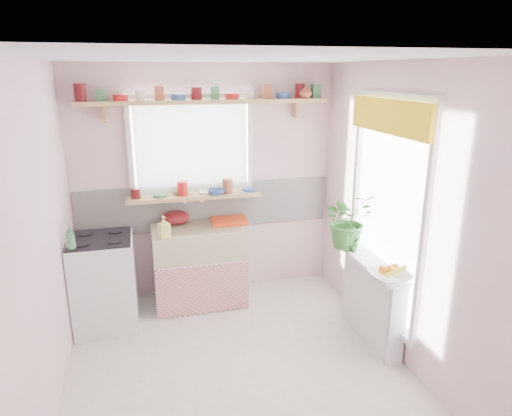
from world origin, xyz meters
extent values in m
plane|color=white|center=(0.00, 0.00, 0.00)|extent=(3.20, 3.20, 0.00)
plane|color=white|center=(0.00, 0.00, 2.50)|extent=(3.20, 3.20, 0.00)
plane|color=#FFD5DD|center=(0.00, 1.60, 1.25)|extent=(2.80, 0.00, 2.80)
plane|color=#FFD5DD|center=(0.00, -1.60, 1.25)|extent=(2.80, 0.00, 2.80)
plane|color=#FFD5DD|center=(-1.40, 0.00, 1.25)|extent=(0.00, 3.20, 3.20)
plane|color=#FFD5DD|center=(1.40, 0.00, 1.25)|extent=(0.00, 3.20, 3.20)
cube|color=white|center=(0.00, 1.59, 1.00)|extent=(2.74, 0.03, 0.50)
cube|color=#D38994|center=(0.00, 1.58, 0.80)|extent=(2.74, 0.02, 0.12)
cube|color=white|center=(-0.15, 1.60, 1.65)|extent=(1.20, 0.01, 1.00)
cube|color=white|center=(-0.15, 1.53, 1.65)|extent=(1.15, 0.02, 0.95)
cube|color=white|center=(1.40, 0.20, 1.25)|extent=(0.01, 1.10, 1.90)
cube|color=yellow|center=(1.31, 0.20, 2.06)|extent=(0.03, 1.20, 0.28)
cube|color=white|center=(-0.15, 1.30, 0.28)|extent=(0.85, 0.55, 0.55)
cube|color=#C43C39|center=(-0.15, 1.02, 0.28)|extent=(0.95, 0.02, 0.53)
cube|color=#C1B28D|center=(-0.15, 1.30, 0.70)|extent=(0.95, 0.55, 0.30)
cylinder|color=silver|center=(-0.15, 1.55, 1.10)|extent=(0.03, 0.22, 0.03)
cube|color=white|center=(-1.10, 1.05, 0.45)|extent=(0.58, 0.58, 0.90)
cube|color=black|center=(-1.10, 1.05, 0.91)|extent=(0.56, 0.56, 0.02)
cylinder|color=black|center=(-1.24, 0.91, 0.92)|extent=(0.14, 0.14, 0.01)
cylinder|color=black|center=(-0.96, 0.91, 0.92)|extent=(0.14, 0.14, 0.01)
cylinder|color=black|center=(-1.24, 1.19, 0.92)|extent=(0.14, 0.14, 0.01)
cylinder|color=black|center=(-0.96, 1.19, 0.92)|extent=(0.14, 0.14, 0.01)
cube|color=white|center=(1.30, 0.20, 0.38)|extent=(0.15, 0.90, 0.75)
cube|color=white|center=(1.27, 0.20, 0.76)|extent=(0.22, 0.95, 0.03)
cube|color=tan|center=(-0.15, 1.48, 1.14)|extent=(1.40, 0.22, 0.04)
cube|color=tan|center=(0.00, 1.47, 2.12)|extent=(2.52, 0.24, 0.04)
cylinder|color=#590F14|center=(-1.18, 1.47, 2.20)|extent=(0.11, 0.11, 0.12)
cylinder|color=#3F7F4C|center=(-1.00, 1.47, 2.20)|extent=(0.11, 0.11, 0.12)
cylinder|color=red|center=(-0.82, 1.47, 2.17)|extent=(0.11, 0.11, 0.06)
cylinder|color=silver|center=(-0.64, 1.47, 2.20)|extent=(0.11, 0.11, 0.12)
cylinder|color=#A55133|center=(-0.45, 1.47, 2.20)|extent=(0.11, 0.11, 0.12)
cylinder|color=#3359A5|center=(-0.27, 1.47, 2.17)|extent=(0.11, 0.11, 0.06)
cylinder|color=#590F14|center=(-0.09, 1.47, 2.20)|extent=(0.11, 0.11, 0.12)
cylinder|color=#3F7F4C|center=(0.09, 1.47, 2.20)|extent=(0.11, 0.11, 0.12)
cylinder|color=red|center=(0.27, 1.47, 2.17)|extent=(0.11, 0.11, 0.06)
cylinder|color=silver|center=(0.45, 1.47, 2.20)|extent=(0.11, 0.11, 0.12)
cylinder|color=#A55133|center=(0.64, 1.47, 2.20)|extent=(0.11, 0.11, 0.12)
cylinder|color=#3359A5|center=(0.82, 1.47, 2.17)|extent=(0.11, 0.11, 0.06)
cylinder|color=#590F14|center=(1.00, 1.47, 2.20)|extent=(0.11, 0.11, 0.12)
cylinder|color=#3F7F4C|center=(1.18, 1.47, 2.20)|extent=(0.11, 0.11, 0.12)
cylinder|color=#590F14|center=(-0.77, 1.48, 1.22)|extent=(0.11, 0.11, 0.12)
cylinder|color=#3F7F4C|center=(-0.52, 1.48, 1.22)|extent=(0.11, 0.11, 0.12)
cylinder|color=red|center=(-0.27, 1.48, 1.19)|extent=(0.11, 0.11, 0.06)
cylinder|color=silver|center=(-0.03, 1.48, 1.22)|extent=(0.11, 0.11, 0.12)
cylinder|color=#A55133|center=(0.22, 1.48, 1.22)|extent=(0.11, 0.11, 0.12)
cylinder|color=#3359A5|center=(0.47, 1.48, 1.19)|extent=(0.11, 0.11, 0.06)
cube|color=red|center=(0.20, 1.39, 0.87)|extent=(0.39, 0.30, 0.04)
ellipsoid|color=maroon|center=(-0.35, 1.50, 0.92)|extent=(0.34, 0.34, 0.13)
imported|color=#326F2C|center=(1.21, 0.60, 1.05)|extent=(0.54, 0.48, 0.55)
imported|color=silver|center=(1.21, -0.20, 0.82)|extent=(0.35, 0.35, 0.08)
imported|color=#346F2C|center=(1.21, 0.46, 0.89)|extent=(0.14, 0.11, 0.24)
imported|color=#EEDB6A|center=(-0.50, 1.10, 0.96)|extent=(0.13, 0.13, 0.22)
imported|color=beige|center=(-0.33, 1.54, 1.21)|extent=(0.15, 0.15, 0.09)
imported|color=#2F5599|center=(0.07, 1.42, 1.19)|extent=(0.19, 0.19, 0.06)
imported|color=#B45137|center=(1.04, 1.41, 2.21)|extent=(0.16, 0.16, 0.14)
imported|color=#478E59|center=(-1.32, 0.83, 1.02)|extent=(0.09, 0.09, 0.21)
sphere|color=orange|center=(1.21, -0.20, 0.88)|extent=(0.08, 0.08, 0.08)
sphere|color=orange|center=(1.27, -0.17, 0.88)|extent=(0.08, 0.08, 0.08)
sphere|color=orange|center=(1.16, -0.18, 0.88)|extent=(0.08, 0.08, 0.08)
cylinder|color=yellow|center=(1.23, -0.25, 0.89)|extent=(0.18, 0.04, 0.10)
camera|label=1|loc=(-0.68, -3.19, 2.42)|focal=32.00mm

